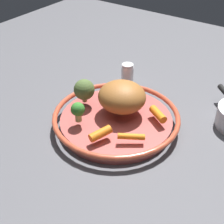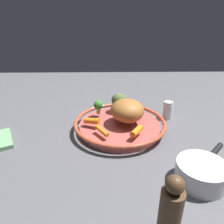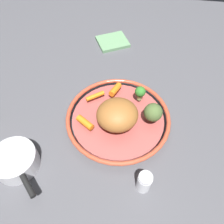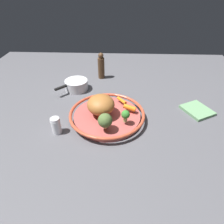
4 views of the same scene
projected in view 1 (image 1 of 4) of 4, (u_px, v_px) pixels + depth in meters
name	position (u px, v px, depth m)	size (l,w,h in m)	color
ground_plane	(116.00, 126.00, 0.91)	(1.81, 1.81, 0.00)	#4C4C51
serving_bowl	(116.00, 120.00, 0.90)	(0.34, 0.34, 0.04)	#A84C47
roast_chicken_piece	(122.00, 97.00, 0.88)	(0.13, 0.12, 0.08)	#9B5F2C
baby_carrot_back	(100.00, 134.00, 0.80)	(0.02, 0.02, 0.06)	orange
baby_carrot_right	(131.00, 137.00, 0.79)	(0.01, 0.01, 0.07)	orange
baby_carrot_left	(158.00, 114.00, 0.87)	(0.02, 0.02, 0.06)	orange
broccoli_floret_small	(84.00, 90.00, 0.91)	(0.06, 0.06, 0.07)	tan
broccoli_floret_edge	(78.00, 110.00, 0.84)	(0.04, 0.04, 0.05)	#97AA66
salt_shaker	(127.00, 75.00, 1.07)	(0.04, 0.04, 0.08)	white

